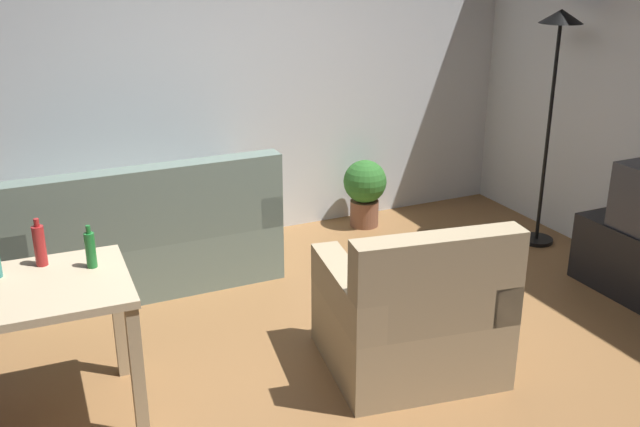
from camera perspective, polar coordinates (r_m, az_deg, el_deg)
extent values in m
cube|color=olive|center=(4.25, 1.66, -12.04)|extent=(5.20, 4.40, 0.02)
cube|color=silver|center=(5.70, -8.29, 11.00)|extent=(5.20, 0.10, 2.70)
cube|color=slate|center=(5.34, -13.67, -2.95)|extent=(1.83, 0.84, 0.40)
cube|color=slate|center=(4.86, -13.28, 0.56)|extent=(1.83, 0.16, 0.52)
cube|color=slate|center=(5.43, -5.34, 1.46)|extent=(0.16, 0.84, 0.22)
cube|color=slate|center=(5.15, -23.02, -1.20)|extent=(0.16, 0.84, 0.22)
cylinder|color=black|center=(6.13, 16.48, -1.97)|extent=(0.26, 0.26, 0.03)
cylinder|color=black|center=(5.87, 17.32, 5.76)|extent=(0.03, 0.03, 1.68)
cone|color=black|center=(5.72, 18.28, 14.39)|extent=(0.32, 0.32, 0.10)
cube|color=tan|center=(3.62, -14.01, -12.08)|extent=(0.06, 0.06, 0.72)
cube|color=tan|center=(4.16, -15.43, -7.70)|extent=(0.06, 0.06, 0.72)
cylinder|color=brown|center=(6.19, 3.47, 0.04)|extent=(0.24, 0.24, 0.22)
sphere|color=#2D6B28|center=(6.10, 3.52, 2.51)|extent=(0.36, 0.36, 0.36)
cube|color=tan|center=(4.22, 6.84, -9.11)|extent=(1.02, 0.97, 0.40)
cube|color=tan|center=(3.73, 9.13, -5.41)|extent=(0.91, 0.30, 0.52)
cube|color=tan|center=(4.22, 11.68, -4.64)|extent=(0.29, 0.85, 0.22)
cube|color=tan|center=(3.95, 2.05, -6.00)|extent=(0.29, 0.85, 0.22)
cylinder|color=#AD2323|center=(3.86, -20.99, -2.37)|extent=(0.06, 0.06, 0.21)
cylinder|color=#AD2323|center=(3.82, -21.22, -0.67)|extent=(0.03, 0.03, 0.04)
cylinder|color=#1E722D|center=(3.76, -17.43, -2.75)|extent=(0.05, 0.05, 0.18)
cylinder|color=#1E722D|center=(3.72, -17.61, -1.19)|extent=(0.02, 0.02, 0.04)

